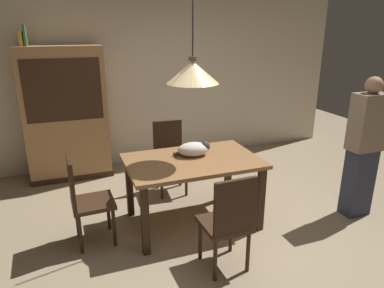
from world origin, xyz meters
TOP-DOWN VIEW (x-y plane):
  - ground at (0.00, 0.00)m, footprint 10.00×10.00m
  - back_wall at (0.00, 2.65)m, footprint 6.40×0.10m
  - dining_table at (-0.11, 0.51)m, footprint 1.40×0.90m
  - chair_near_front at (-0.11, -0.37)m, footprint 0.41×0.41m
  - chair_far_back at (-0.11, 1.38)m, footprint 0.43×0.43m
  - chair_left_side at (-1.24, 0.50)m, footprint 0.42×0.42m
  - cat_sleeping at (-0.05, 0.60)m, footprint 0.39×0.26m
  - pendant_lamp at (-0.11, 0.51)m, footprint 0.52×0.52m
  - hutch_bookcase at (-1.32, 2.32)m, footprint 1.12×0.45m
  - book_yellow_short at (-1.74, 2.32)m, footprint 0.04×0.20m
  - book_green_slim at (-1.69, 2.32)m, footprint 0.03×0.20m
  - person_standing at (1.73, 0.03)m, footprint 0.36×0.22m

SIDE VIEW (x-z plane):
  - ground at x=0.00m, z-range 0.00..0.00m
  - chair_near_front at x=-0.11m, z-range 0.05..0.98m
  - chair_far_back at x=-0.11m, z-range 0.05..0.98m
  - chair_left_side at x=-1.24m, z-range 0.05..0.98m
  - dining_table at x=-0.11m, z-range 0.27..1.02m
  - person_standing at x=1.73m, z-range 0.00..1.60m
  - cat_sleeping at x=-0.05m, z-range 0.75..0.90m
  - hutch_bookcase at x=-1.32m, z-range -0.04..1.81m
  - back_wall at x=0.00m, z-range 0.00..2.90m
  - pendant_lamp at x=-0.11m, z-range 1.01..2.31m
  - book_yellow_short at x=-1.74m, z-range 1.85..2.03m
  - book_green_slim at x=-1.69m, z-range 1.85..2.11m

